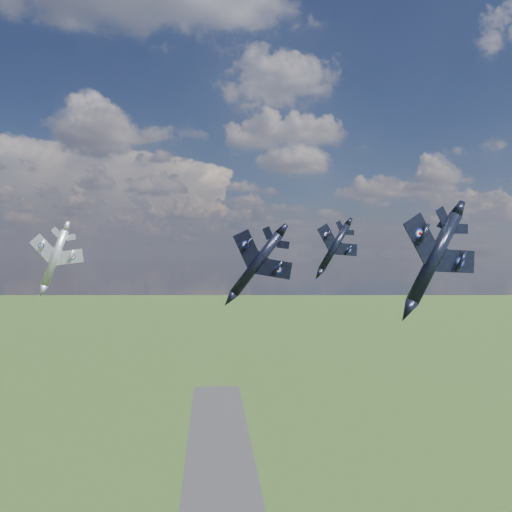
{
  "coord_description": "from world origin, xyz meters",
  "views": [
    {
      "loc": [
        -3.85,
        -62.99,
        83.53
      ],
      "look_at": [
        3.25,
        14.35,
        83.15
      ],
      "focal_mm": 35.0,
      "sensor_mm": 36.0,
      "label": 1
    }
  ],
  "objects_px": {
    "jet_right_navy": "(434,258)",
    "jet_lead_navy": "(257,264)",
    "jet_high_navy": "(334,247)",
    "jet_left_silver": "(55,258)"
  },
  "relations": [
    {
      "from": "jet_right_navy",
      "to": "jet_left_silver",
      "type": "distance_m",
      "value": 61.86
    },
    {
      "from": "jet_right_navy",
      "to": "jet_left_silver",
      "type": "height_order",
      "value": "jet_right_navy"
    },
    {
      "from": "jet_lead_navy",
      "to": "jet_left_silver",
      "type": "bearing_deg",
      "value": 173.0
    },
    {
      "from": "jet_lead_navy",
      "to": "jet_right_navy",
      "type": "distance_m",
      "value": 30.54
    },
    {
      "from": "jet_lead_navy",
      "to": "jet_high_navy",
      "type": "bearing_deg",
      "value": 61.26
    },
    {
      "from": "jet_lead_navy",
      "to": "jet_right_navy",
      "type": "height_order",
      "value": "jet_right_navy"
    },
    {
      "from": "jet_lead_navy",
      "to": "jet_left_silver",
      "type": "height_order",
      "value": "jet_lead_navy"
    },
    {
      "from": "jet_lead_navy",
      "to": "jet_high_navy",
      "type": "relative_size",
      "value": 1.1
    },
    {
      "from": "jet_right_navy",
      "to": "jet_high_navy",
      "type": "bearing_deg",
      "value": 77.22
    },
    {
      "from": "jet_right_navy",
      "to": "jet_lead_navy",
      "type": "bearing_deg",
      "value": 110.61
    }
  ]
}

